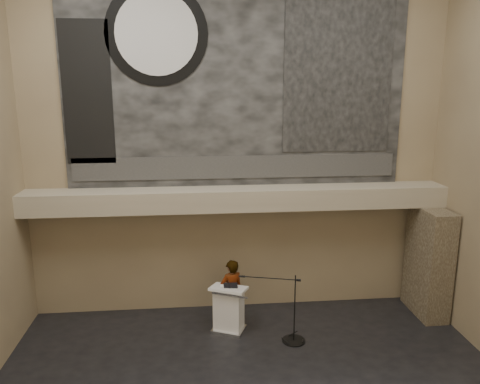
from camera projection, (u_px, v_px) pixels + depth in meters
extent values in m
cube|color=#7F6C51|center=(237.00, 142.00, 11.20)|extent=(10.00, 0.02, 8.50)
cube|color=#7F6C51|center=(335.00, 273.00, 3.44)|extent=(10.00, 0.02, 8.50)
cube|color=gray|center=(238.00, 198.00, 11.11)|extent=(10.00, 0.80, 0.50)
cylinder|color=#B2893D|center=(171.00, 212.00, 10.97)|extent=(0.04, 0.04, 0.06)
cylinder|color=#B2893D|center=(317.00, 208.00, 11.30)|extent=(0.04, 0.04, 0.06)
cube|color=black|center=(237.00, 80.00, 10.84)|extent=(8.00, 0.05, 5.00)
cube|color=#2F2F2F|center=(237.00, 167.00, 11.27)|extent=(7.76, 0.02, 0.55)
cylinder|color=black|center=(156.00, 34.00, 10.41)|extent=(2.30, 0.02, 2.30)
cylinder|color=silver|center=(156.00, 33.00, 10.39)|extent=(1.84, 0.02, 1.84)
cube|color=black|center=(338.00, 75.00, 11.01)|extent=(2.60, 0.02, 3.60)
cube|color=black|center=(87.00, 93.00, 10.55)|extent=(1.10, 0.02, 3.20)
cube|color=#473C2C|center=(428.00, 262.00, 11.47)|extent=(0.60, 1.40, 2.70)
cube|color=silver|center=(229.00, 329.00, 10.87)|extent=(0.87, 0.78, 0.08)
cube|color=white|center=(229.00, 309.00, 10.75)|extent=(0.75, 0.65, 0.96)
cube|color=white|center=(229.00, 289.00, 10.62)|extent=(0.96, 0.84, 0.14)
cube|color=black|center=(230.00, 286.00, 10.66)|extent=(0.32, 0.26, 0.04)
cube|color=white|center=(225.00, 287.00, 10.61)|extent=(0.26, 0.33, 0.00)
imported|color=silver|center=(231.00, 292.00, 11.02)|extent=(0.69, 0.58, 1.61)
cylinder|color=black|center=(294.00, 340.00, 10.45)|extent=(0.52, 0.52, 0.02)
cylinder|color=black|center=(295.00, 309.00, 10.27)|extent=(0.03, 0.03, 1.57)
cylinder|color=black|center=(268.00, 278.00, 10.21)|extent=(1.27, 0.36, 0.02)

